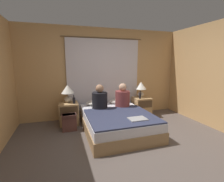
% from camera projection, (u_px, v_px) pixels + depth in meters
% --- Properties ---
extents(ground_plane, '(16.00, 16.00, 0.00)m').
position_uv_depth(ground_plane, '(134.00, 152.00, 2.88)').
color(ground_plane, '#564C47').
extents(wall_back, '(4.63, 0.06, 2.50)m').
position_uv_depth(wall_back, '(103.00, 73.00, 4.65)').
color(wall_back, tan).
rests_on(wall_back, ground_plane).
extents(curtain_panel, '(2.27, 0.03, 2.23)m').
position_uv_depth(curtain_panel, '(104.00, 78.00, 4.62)').
color(curtain_panel, silver).
rests_on(curtain_panel, ground_plane).
extents(bed, '(1.46, 1.99, 0.42)m').
position_uv_depth(bed, '(116.00, 121.00, 3.79)').
color(bed, '#99754C').
rests_on(bed, ground_plane).
extents(nightstand_left, '(0.47, 0.46, 0.56)m').
position_uv_depth(nightstand_left, '(69.00, 113.00, 4.12)').
color(nightstand_left, tan).
rests_on(nightstand_left, ground_plane).
extents(nightstand_right, '(0.47, 0.46, 0.56)m').
position_uv_depth(nightstand_right, '(141.00, 107.00, 4.73)').
color(nightstand_right, tan).
rests_on(nightstand_right, ground_plane).
extents(lamp_left, '(0.31, 0.31, 0.45)m').
position_uv_depth(lamp_left, '(68.00, 91.00, 4.09)').
color(lamp_left, '#B2A899').
rests_on(lamp_left, nightstand_left).
extents(lamp_right, '(0.31, 0.31, 0.45)m').
position_uv_depth(lamp_right, '(141.00, 87.00, 4.70)').
color(lamp_right, '#B2A899').
rests_on(lamp_right, nightstand_right).
extents(pillow_left, '(0.49, 0.34, 0.12)m').
position_uv_depth(pillow_left, '(95.00, 103.00, 4.38)').
color(pillow_left, silver).
rests_on(pillow_left, bed).
extents(pillow_right, '(0.49, 0.34, 0.12)m').
position_uv_depth(pillow_right, '(118.00, 101.00, 4.57)').
color(pillow_right, silver).
rests_on(pillow_right, bed).
extents(blanket_on_bed, '(1.40, 1.32, 0.03)m').
position_uv_depth(blanket_on_bed, '(121.00, 116.00, 3.46)').
color(blanket_on_bed, '#2D334C').
rests_on(blanket_on_bed, bed).
extents(person_left_in_bed, '(0.38, 0.38, 0.61)m').
position_uv_depth(person_left_in_bed, '(100.00, 99.00, 3.99)').
color(person_left_in_bed, black).
rests_on(person_left_in_bed, bed).
extents(person_right_in_bed, '(0.37, 0.37, 0.61)m').
position_uv_depth(person_right_in_bed, '(122.00, 98.00, 4.17)').
color(person_right_in_bed, brown).
rests_on(person_right_in_bed, bed).
extents(beer_bottle_on_left_stand, '(0.07, 0.07, 0.21)m').
position_uv_depth(beer_bottle_on_left_stand, '(74.00, 100.00, 4.00)').
color(beer_bottle_on_left_stand, black).
rests_on(beer_bottle_on_left_stand, nightstand_left).
extents(beer_bottle_on_right_stand, '(0.06, 0.06, 0.22)m').
position_uv_depth(beer_bottle_on_right_stand, '(140.00, 96.00, 4.54)').
color(beer_bottle_on_right_stand, black).
rests_on(beer_bottle_on_right_stand, nightstand_right).
extents(laptop_on_bed, '(0.35, 0.26, 0.02)m').
position_uv_depth(laptop_on_bed, '(138.00, 119.00, 3.21)').
color(laptop_on_bed, '#9EA0A5').
rests_on(laptop_on_bed, blanket_on_bed).
extents(backpack_on_floor, '(0.33, 0.21, 0.39)m').
position_uv_depth(backpack_on_floor, '(69.00, 121.00, 3.74)').
color(backpack_on_floor, brown).
rests_on(backpack_on_floor, ground_plane).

